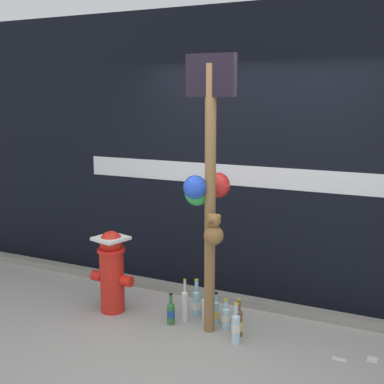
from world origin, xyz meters
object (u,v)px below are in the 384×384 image
object	(u,v)px
fire_hydrant	(112,270)
bottle_1	(216,311)
memorial_post	(208,179)
bottle_7	(185,304)
bottle_6	(205,309)
bottle_4	(226,317)
bottle_2	(239,322)
bottle_5	(171,312)
bottle_0	(197,302)
bottle_3	(236,327)

from	to	relation	value
fire_hydrant	bottle_1	xyz separation A→B (m)	(1.04, 0.20, -0.32)
memorial_post	bottle_7	distance (m)	1.28
bottle_6	bottle_4	bearing A→B (deg)	-9.81
fire_hydrant	bottle_2	distance (m)	1.38
bottle_1	bottle_6	bearing A→B (deg)	-162.64
bottle_5	bottle_7	world-z (taller)	bottle_7
bottle_0	bottle_1	world-z (taller)	bottle_0
bottle_2	bottle_7	bearing A→B (deg)	172.23
memorial_post	bottle_7	xyz separation A→B (m)	(-0.27, 0.07, -1.25)
bottle_1	bottle_6	distance (m)	0.10
bottle_4	bottle_6	world-z (taller)	bottle_6
bottle_2	bottle_6	bearing A→B (deg)	161.74
memorial_post	bottle_2	xyz separation A→B (m)	(0.32, -0.01, -1.29)
bottle_0	bottle_7	distance (m)	0.15
bottle_0	bottle_2	xyz separation A→B (m)	(0.53, -0.22, -0.01)
bottle_1	bottle_2	xyz separation A→B (m)	(0.30, -0.16, 0.01)
bottle_0	bottle_6	bearing A→B (deg)	-33.93
fire_hydrant	bottle_6	world-z (taller)	fire_hydrant
bottle_2	bottle_4	distance (m)	0.19
bottle_2	bottle_5	xyz separation A→B (m)	(-0.67, -0.05, -0.01)
bottle_6	bottle_7	world-z (taller)	bottle_7
bottle_1	bottle_7	xyz separation A→B (m)	(-0.29, -0.08, 0.05)
fire_hydrant	bottle_0	distance (m)	0.90
bottle_2	bottle_1	bearing A→B (deg)	151.59
bottle_5	fire_hydrant	bearing A→B (deg)	179.04
bottle_6	bottle_7	bearing A→B (deg)	-165.12
bottle_4	bottle_7	distance (m)	0.42
bottle_4	bottle_5	bearing A→B (deg)	-164.65
bottle_3	memorial_post	bearing A→B (deg)	156.54
bottle_3	bottle_4	world-z (taller)	bottle_3
bottle_2	bottle_5	distance (m)	0.67
bottle_1	bottle_3	size ratio (longest dim) A/B	0.82
bottle_2	bottle_5	bearing A→B (deg)	-175.84
fire_hydrant	bottle_4	xyz separation A→B (m)	(1.18, 0.13, -0.32)
memorial_post	bottle_0	distance (m)	1.31
fire_hydrant	bottle_0	size ratio (longest dim) A/B	2.18
fire_hydrant	bottle_3	size ratio (longest dim) A/B	2.23
memorial_post	bottle_4	distance (m)	1.31
fire_hydrant	bottle_2	bearing A→B (deg)	1.61
bottle_4	bottle_7	xyz separation A→B (m)	(-0.42, -0.01, 0.05)
bottle_0	bottle_4	size ratio (longest dim) A/B	1.32
memorial_post	bottle_1	xyz separation A→B (m)	(0.02, 0.15, -1.30)
bottle_5	bottle_6	size ratio (longest dim) A/B	0.90
memorial_post	bottle_0	size ratio (longest dim) A/B	6.52
memorial_post	bottle_5	xyz separation A→B (m)	(-0.35, -0.06, -1.30)
bottle_0	memorial_post	bearing A→B (deg)	-45.31
bottle_3	bottle_5	xyz separation A→B (m)	(-0.69, 0.09, -0.03)
bottle_3	bottle_7	bearing A→B (deg)	160.13
memorial_post	bottle_7	world-z (taller)	memorial_post
bottle_4	bottle_7	bearing A→B (deg)	-178.58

